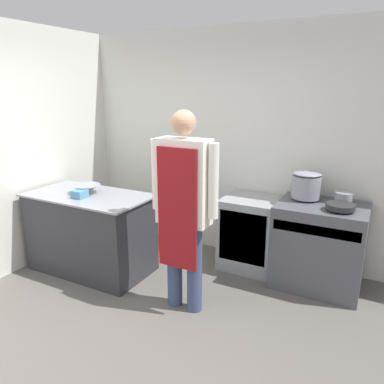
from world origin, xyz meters
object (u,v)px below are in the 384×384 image
Objects in this scene: plastic_tub at (80,194)px; stock_pot at (307,185)px; person_cook at (184,201)px; sauce_pot at (344,197)px; stove at (319,246)px; saute_pan at (340,206)px; mixing_bowl at (86,189)px; fridge_unit at (250,233)px.

plastic_tub is 2.39m from stock_pot.
person_cook reaches higher than sauce_pot.
saute_pan reaches higher than stove.
mixing_bowl is 2.65m from saute_pan.
plastic_tub is 0.45× the size of stock_pot.
person_cook is 1.41m from stock_pot.
fridge_unit is at bearing -177.33° from sauce_pot.
mixing_bowl is 1.06× the size of stock_pot.
sauce_pot is (0.37, 0.00, -0.09)m from stock_pot.
sauce_pot is (2.57, 0.91, 0.02)m from mixing_bowl.
sauce_pot reaches higher than plastic_tub.
stock_pot reaches higher than saute_pan.
stock_pot reaches higher than stove.
mixing_bowl is 2.37× the size of plastic_tub.
stock_pot is at bearing 53.93° from person_cook.
plastic_tub reaches higher than saute_pan.
plastic_tub is 0.75× the size of sauce_pot.
fridge_unit is 1.09m from saute_pan.
stock_pot is at bearing 26.97° from plastic_tub.
stove is at bearing 22.57° from plastic_tub.
saute_pan is (1.20, 0.91, -0.13)m from person_cook.
person_cook reaches higher than mixing_bowl.
mixing_bowl is (-2.39, -0.79, 0.49)m from stove.
sauce_pot is at bearing 90.00° from saute_pan.
stock_pot is 1.67× the size of sauce_pot.
stock_pot is 0.45m from saute_pan.
stove is 1.58m from person_cook.
mixing_bowl is 1.78× the size of sauce_pot.
fridge_unit is at bearing -175.59° from stock_pot.
saute_pan is at bearing 37.10° from person_cook.
mixing_bowl is at bearing 112.06° from plastic_tub.
plastic_tub is at bearing 177.38° from person_cook.
mixing_bowl is at bearing -157.54° from stock_pot.
stock_pot reaches higher than fridge_unit.
mixing_bowl is at bearing 170.31° from person_cook.
plastic_tub is at bearing -156.58° from sauce_pot.
sauce_pot reaches higher than mixing_bowl.
person_cook is 1.30m from plastic_tub.
stove is 2.57m from mixing_bowl.
fridge_unit is 1.30m from person_cook.
plastic_tub is at bearing -146.29° from fridge_unit.
saute_pan is 0.23m from sauce_pot.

